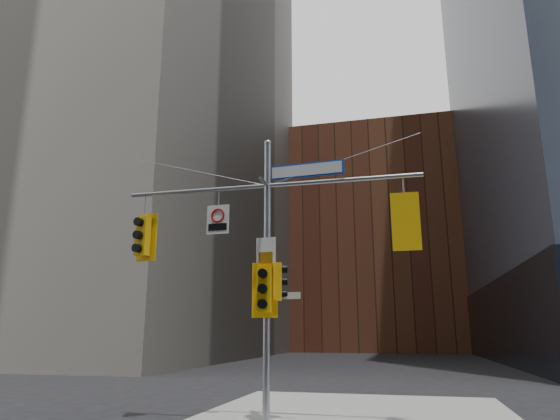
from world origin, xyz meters
The scene contains 12 objects.
sidewalk_corner centered at (2.00, 4.00, 0.07)m, with size 8.00×8.00×0.15m, color gray.
brick_midrise centered at (0.00, 58.00, 14.00)m, with size 26.00×20.00×28.00m, color brown.
signal_assembly centered at (0.00, 1.99, 4.42)m, with size 8.00×0.80×7.30m.
traffic_light_west_arm centered at (-3.59, 2.01, 4.80)m, with size 0.64×0.57×1.35m.
traffic_light_east_arm centered at (3.50, 1.99, 4.80)m, with size 0.68×0.54×1.42m.
traffic_light_pole_side centered at (0.32, 2.01, 3.45)m, with size 0.40×0.34×0.94m.
traffic_light_pole_front centered at (0.00, 1.73, 3.24)m, with size 0.65×0.56×1.37m.
street_sign_blade centered at (1.06, 2.00, 6.35)m, with size 2.01×0.18×0.39m.
regulatory_sign_arm centered at (-1.37, 1.97, 5.18)m, with size 0.63×0.08×0.79m.
regulatory_sign_pole centered at (0.00, 1.88, 4.22)m, with size 0.52×0.08×0.68m.
street_blade_ew centered at (0.45, 2.00, 3.10)m, with size 0.84×0.09×0.17m.
street_blade_ns centered at (0.00, 2.45, 2.82)m, with size 0.05×0.78×0.16m.
Camera 1 is at (3.42, -10.25, 2.20)m, focal length 32.00 mm.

